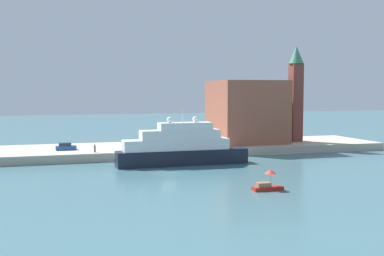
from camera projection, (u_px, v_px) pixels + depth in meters
ground at (169, 173)px, 83.22m from camera, size 400.00×400.00×0.00m
quay_dock at (138, 150)px, 107.92m from camera, size 110.00×19.98×1.68m
large_yacht at (181, 148)px, 92.17m from camera, size 24.54×3.92×10.70m
small_motorboat at (267, 183)px, 69.10m from camera, size 4.31×1.66×2.90m
harbor_building at (247, 112)px, 115.42m from camera, size 15.27×14.99×14.24m
bell_tower at (296, 90)px, 117.07m from camera, size 3.43×3.43×22.25m
parked_car at (66, 147)px, 101.12m from camera, size 4.07×1.78×1.48m
person_figure at (95, 149)px, 97.42m from camera, size 0.36×0.36×1.60m
mooring_bollard at (136, 150)px, 98.97m from camera, size 0.44×0.44×0.64m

